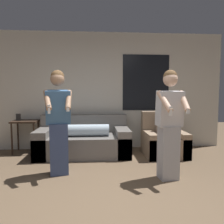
% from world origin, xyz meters
% --- Properties ---
extents(ground_plane, '(14.00, 14.00, 0.00)m').
position_xyz_m(ground_plane, '(0.00, 0.00, 0.00)').
color(ground_plane, brown).
extents(wall_back, '(5.78, 0.07, 2.70)m').
position_xyz_m(wall_back, '(0.02, 2.89, 1.35)').
color(wall_back, beige).
rests_on(wall_back, ground_plane).
extents(couch, '(1.91, 0.99, 0.82)m').
position_xyz_m(couch, '(-0.37, 2.36, 0.29)').
color(couch, slate).
rests_on(couch, ground_plane).
extents(armchair, '(0.84, 0.81, 0.90)m').
position_xyz_m(armchair, '(1.32, 2.19, 0.30)').
color(armchair, '#937A60').
rests_on(armchair, ground_plane).
extents(side_table, '(0.54, 0.45, 0.86)m').
position_xyz_m(side_table, '(-1.66, 2.61, 0.59)').
color(side_table, '#332319').
rests_on(side_table, ground_plane).
extents(person_left, '(0.45, 0.53, 1.67)m').
position_xyz_m(person_left, '(-0.71, 1.23, 0.86)').
color(person_left, '#384770').
rests_on(person_left, ground_plane).
extents(person_right, '(0.43, 0.49, 1.65)m').
position_xyz_m(person_right, '(0.99, 0.91, 0.85)').
color(person_right, '#B2B2B7').
rests_on(person_right, ground_plane).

